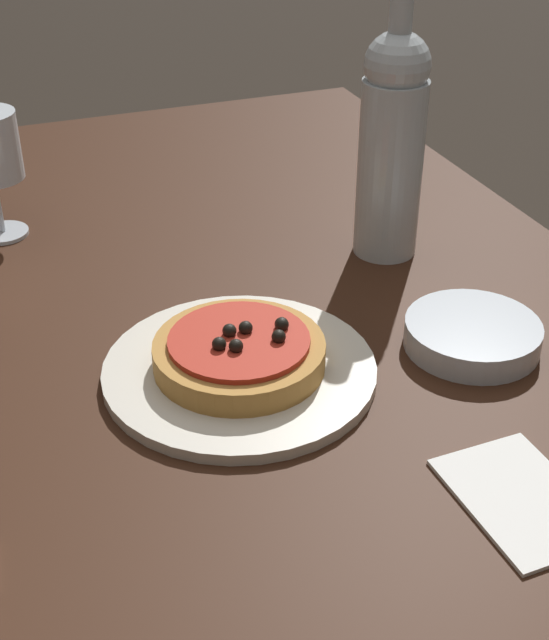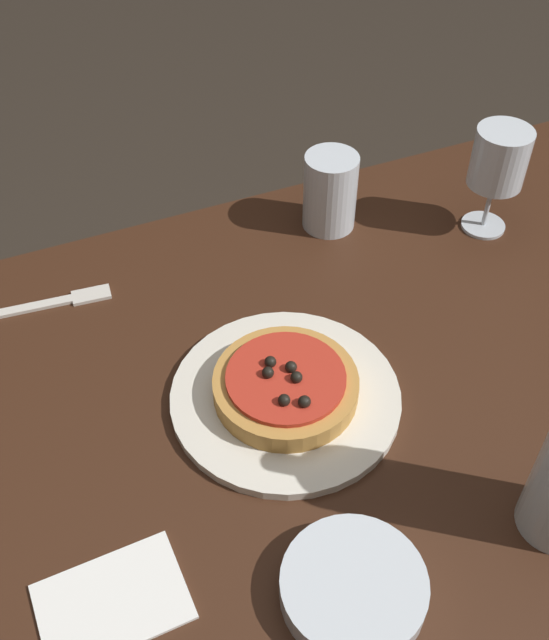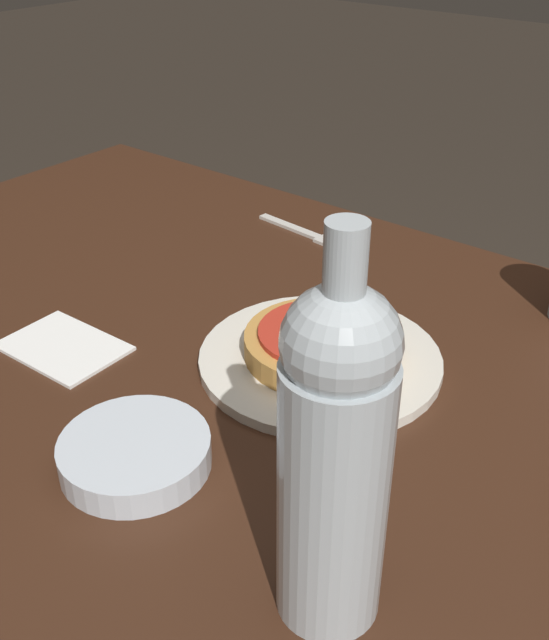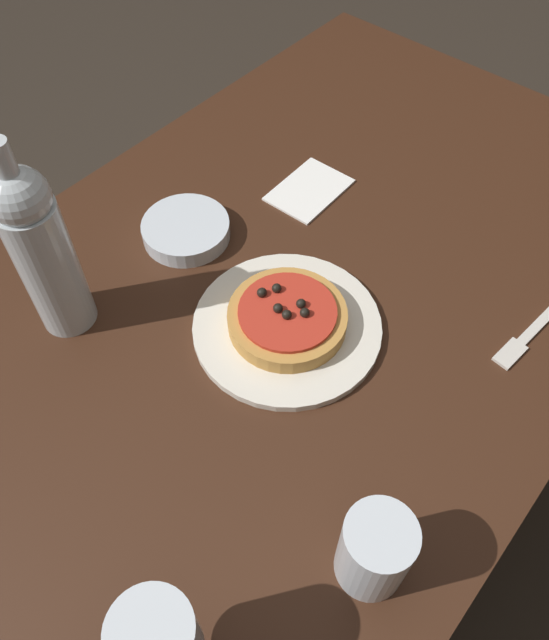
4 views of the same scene
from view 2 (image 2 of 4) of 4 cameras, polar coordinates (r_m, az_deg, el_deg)
name	(u,v)px [view 2 (image 2 of 4)]	position (r m, az deg, el deg)	size (l,w,h in m)	color
dining_table	(311,466)	(0.94, 2.77, -11.09)	(1.58, 0.87, 0.77)	#381E11
dinner_plate	(285,397)	(0.88, 0.84, -5.86)	(0.27, 0.27, 0.01)	silver
pizza	(286,385)	(0.87, 0.86, -4.98)	(0.17, 0.17, 0.04)	#BC843D
wine_glass	(499,161)	(1.10, 16.74, 11.54)	(0.08, 0.08, 0.16)	silver
water_cup	(330,192)	(1.10, 4.26, 9.72)	(0.08, 0.08, 0.12)	silver
side_bowl	(353,588)	(0.76, 6.03, -19.62)	(0.14, 0.14, 0.03)	silver
fork	(56,302)	(1.04, -16.34, 1.31)	(0.17, 0.04, 0.00)	beige
paper_napkin	(112,602)	(0.77, -12.24, -20.24)	(0.14, 0.10, 0.00)	white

